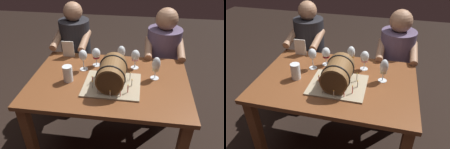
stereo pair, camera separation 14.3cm
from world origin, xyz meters
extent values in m
plane|color=black|center=(0.00, 0.00, 0.00)|extent=(8.00, 8.00, 0.00)
cube|color=brown|center=(0.00, 0.00, 0.73)|extent=(1.27, 0.85, 0.03)
cube|color=brown|center=(-0.57, -0.37, 0.36)|extent=(0.07, 0.07, 0.72)
cube|color=brown|center=(-0.57, 0.37, 0.36)|extent=(0.07, 0.07, 0.72)
cube|color=brown|center=(0.57, 0.37, 0.36)|extent=(0.07, 0.07, 0.72)
cube|color=tan|center=(0.03, -0.07, 0.76)|extent=(0.43, 0.36, 0.01)
cylinder|color=brown|center=(0.03, -0.07, 0.86)|extent=(0.21, 0.29, 0.21)
cylinder|color=#46301B|center=(0.03, -0.22, 0.86)|extent=(0.18, 0.00, 0.18)
cylinder|color=#46301B|center=(0.03, 0.07, 0.86)|extent=(0.18, 0.00, 0.18)
torus|color=black|center=(0.03, -0.15, 0.86)|extent=(0.22, 0.01, 0.22)
torus|color=black|center=(0.03, 0.01, 0.86)|extent=(0.22, 0.01, 0.22)
cylinder|color=silver|center=(0.19, -0.07, 0.79)|extent=(0.01, 0.01, 0.05)
sphere|color=#F9C64C|center=(0.19, -0.07, 0.82)|extent=(0.01, 0.01, 0.01)
cylinder|color=silver|center=(0.17, 0.01, 0.79)|extent=(0.01, 0.01, 0.06)
sphere|color=#F9C64C|center=(0.17, 0.01, 0.83)|extent=(0.01, 0.01, 0.01)
cylinder|color=#EAD666|center=(0.11, 0.07, 0.79)|extent=(0.01, 0.01, 0.05)
sphere|color=#F9C64C|center=(0.11, 0.07, 0.82)|extent=(0.01, 0.01, 0.01)
cylinder|color=#D64C47|center=(0.04, 0.09, 0.79)|extent=(0.01, 0.01, 0.05)
sphere|color=#F9C64C|center=(0.04, 0.09, 0.82)|extent=(0.01, 0.01, 0.01)
cylinder|color=silver|center=(-0.03, 0.08, 0.79)|extent=(0.01, 0.01, 0.06)
sphere|color=#F9C64C|center=(-0.03, 0.08, 0.83)|extent=(0.01, 0.01, 0.01)
cylinder|color=#D64C47|center=(-0.10, 0.01, 0.79)|extent=(0.01, 0.01, 0.05)
sphere|color=#F9C64C|center=(-0.10, 0.01, 0.82)|extent=(0.01, 0.01, 0.01)
cylinder|color=#D64C47|center=(-0.12, -0.08, 0.79)|extent=(0.01, 0.01, 0.06)
sphere|color=#F9C64C|center=(-0.12, -0.08, 0.82)|extent=(0.01, 0.01, 0.01)
cylinder|color=silver|center=(-0.11, -0.14, 0.79)|extent=(0.01, 0.01, 0.05)
sphere|color=#F9C64C|center=(-0.11, -0.14, 0.82)|extent=(0.01, 0.01, 0.01)
cylinder|color=silver|center=(-0.05, -0.21, 0.79)|extent=(0.01, 0.01, 0.05)
sphere|color=#F9C64C|center=(-0.05, -0.21, 0.82)|extent=(0.01, 0.01, 0.01)
cylinder|color=silver|center=(0.04, -0.24, 0.79)|extent=(0.01, 0.01, 0.05)
sphere|color=#F9C64C|center=(0.04, -0.24, 0.82)|extent=(0.01, 0.01, 0.01)
cylinder|color=#D64C47|center=(0.11, -0.21, 0.79)|extent=(0.01, 0.01, 0.05)
sphere|color=#F9C64C|center=(0.11, -0.21, 0.82)|extent=(0.01, 0.01, 0.01)
cylinder|color=#D64C47|center=(0.16, -0.16, 0.79)|extent=(0.01, 0.01, 0.06)
sphere|color=#F9C64C|center=(0.16, -0.16, 0.83)|extent=(0.01, 0.01, 0.01)
cylinder|color=white|center=(0.19, 0.22, 0.75)|extent=(0.07, 0.07, 0.00)
cylinder|color=white|center=(0.19, 0.22, 0.79)|extent=(0.01, 0.01, 0.07)
ellipsoid|color=white|center=(0.19, 0.22, 0.87)|extent=(0.07, 0.07, 0.10)
cylinder|color=pink|center=(0.19, 0.22, 0.84)|extent=(0.06, 0.06, 0.03)
cylinder|color=white|center=(0.07, 0.26, 0.75)|extent=(0.06, 0.06, 0.00)
cylinder|color=white|center=(0.07, 0.26, 0.79)|extent=(0.01, 0.01, 0.07)
ellipsoid|color=white|center=(0.07, 0.26, 0.88)|extent=(0.07, 0.07, 0.11)
cylinder|color=#C6842D|center=(0.07, 0.26, 0.84)|extent=(0.06, 0.06, 0.03)
cylinder|color=white|center=(-0.15, 0.22, 0.75)|extent=(0.07, 0.07, 0.00)
cylinder|color=white|center=(-0.15, 0.22, 0.79)|extent=(0.01, 0.01, 0.07)
ellipsoid|color=white|center=(-0.15, 0.22, 0.87)|extent=(0.07, 0.07, 0.10)
cylinder|color=maroon|center=(-0.15, 0.22, 0.85)|extent=(0.06, 0.06, 0.04)
cylinder|color=white|center=(0.36, 0.08, 0.75)|extent=(0.07, 0.07, 0.00)
cylinder|color=white|center=(0.36, 0.08, 0.79)|extent=(0.01, 0.01, 0.07)
ellipsoid|color=white|center=(0.36, 0.08, 0.88)|extent=(0.07, 0.07, 0.12)
cylinder|color=beige|center=(0.36, 0.08, 0.85)|extent=(0.05, 0.05, 0.04)
cylinder|color=white|center=(-0.24, 0.13, 0.75)|extent=(0.07, 0.07, 0.00)
cylinder|color=white|center=(-0.24, 0.13, 0.80)|extent=(0.01, 0.01, 0.09)
ellipsoid|color=white|center=(-0.24, 0.13, 0.89)|extent=(0.07, 0.07, 0.09)
cylinder|color=white|center=(-0.32, -0.05, 0.82)|extent=(0.08, 0.08, 0.13)
cylinder|color=#C6842D|center=(-0.32, -0.05, 0.79)|extent=(0.07, 0.07, 0.09)
cylinder|color=white|center=(-0.32, -0.05, 0.84)|extent=(0.07, 0.07, 0.01)
cube|color=silver|center=(-0.44, 0.34, 0.83)|extent=(0.11, 0.02, 0.16)
cube|color=black|center=(-0.46, 0.65, 0.23)|extent=(0.34, 0.32, 0.45)
cylinder|color=#232328|center=(-0.46, 0.65, 0.73)|extent=(0.32, 0.32, 0.55)
sphere|color=#A87A5B|center=(-0.46, 0.65, 1.09)|extent=(0.19, 0.19, 0.19)
cylinder|color=#A87A5B|center=(-0.32, 0.52, 0.84)|extent=(0.07, 0.31, 0.14)
cylinder|color=#A87A5B|center=(-0.61, 0.52, 0.84)|extent=(0.07, 0.31, 0.14)
cube|color=#372D40|center=(0.46, 0.65, 0.23)|extent=(0.34, 0.32, 0.45)
cylinder|color=#5B4C6B|center=(0.46, 0.65, 0.70)|extent=(0.34, 0.34, 0.51)
sphere|color=#A87A5B|center=(0.46, 0.65, 1.06)|extent=(0.22, 0.22, 0.22)
cylinder|color=#A87A5B|center=(0.61, 0.52, 0.81)|extent=(0.07, 0.31, 0.14)
cylinder|color=#A87A5B|center=(0.31, 0.52, 0.81)|extent=(0.07, 0.31, 0.14)
camera|label=1|loc=(0.23, -1.46, 1.74)|focal=35.38mm
camera|label=2|loc=(0.37, -1.43, 1.74)|focal=35.38mm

